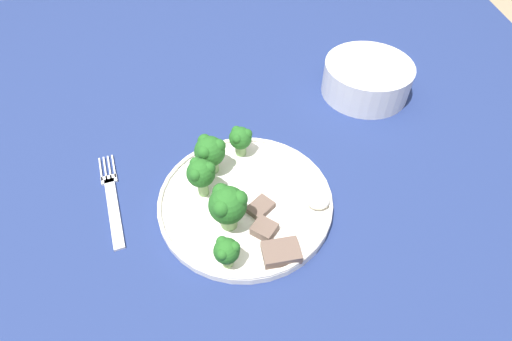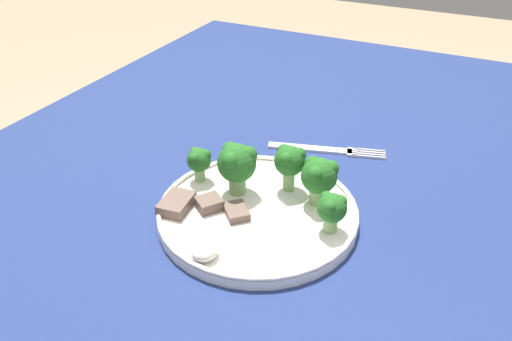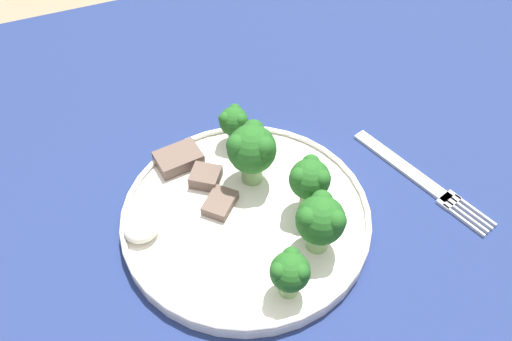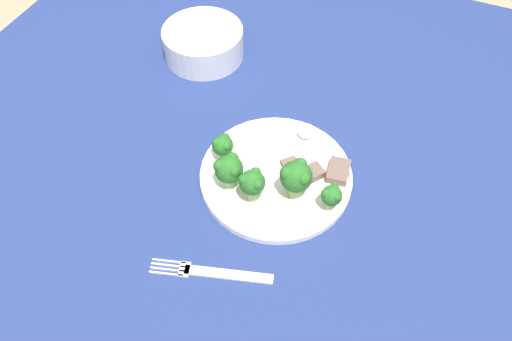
% 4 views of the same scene
% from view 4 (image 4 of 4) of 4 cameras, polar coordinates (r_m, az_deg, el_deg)
% --- Properties ---
extents(ground_plane, '(8.00, 8.00, 0.00)m').
position_cam_4_polar(ground_plane, '(1.51, -3.10, -18.21)').
color(ground_plane, '#9E896B').
extents(table, '(1.40, 1.19, 0.75)m').
position_cam_4_polar(table, '(0.90, -4.91, -3.85)').
color(table, navy).
rests_on(table, ground_plane).
extents(dinner_plate, '(0.25, 0.25, 0.02)m').
position_cam_4_polar(dinner_plate, '(0.83, 2.29, -0.58)').
color(dinner_plate, white).
rests_on(dinner_plate, table).
extents(fork, '(0.07, 0.18, 0.00)m').
position_cam_4_polar(fork, '(0.75, -5.02, -11.56)').
color(fork, silver).
rests_on(fork, table).
extents(cream_bowl, '(0.16, 0.16, 0.06)m').
position_cam_4_polar(cream_bowl, '(1.05, -6.02, 14.23)').
color(cream_bowl, silver).
rests_on(cream_bowl, table).
extents(broccoli_floret_near_rim_left, '(0.05, 0.05, 0.07)m').
position_cam_4_polar(broccoli_floret_near_rim_left, '(0.77, 4.62, -0.71)').
color(broccoli_floret_near_rim_left, '#7FA866').
rests_on(broccoli_floret_near_rim_left, dinner_plate).
extents(broccoli_floret_center_left, '(0.05, 0.05, 0.06)m').
position_cam_4_polar(broccoli_floret_center_left, '(0.78, -3.11, 0.15)').
color(broccoli_floret_center_left, '#7FA866').
rests_on(broccoli_floret_center_left, dinner_plate).
extents(broccoli_floret_back_left, '(0.03, 0.03, 0.05)m').
position_cam_4_polar(broccoli_floret_back_left, '(0.77, 8.64, -2.88)').
color(broccoli_floret_back_left, '#7FA866').
rests_on(broccoli_floret_back_left, dinner_plate).
extents(broccoli_floret_front_left, '(0.04, 0.04, 0.06)m').
position_cam_4_polar(broccoli_floret_front_left, '(0.76, -0.43, -1.39)').
color(broccoli_floret_front_left, '#7FA866').
rests_on(broccoli_floret_front_left, dinner_plate).
extents(broccoli_floret_center_back, '(0.04, 0.04, 0.05)m').
position_cam_4_polar(broccoli_floret_center_back, '(0.82, -3.83, 2.85)').
color(broccoli_floret_center_back, '#7FA866').
rests_on(broccoli_floret_center_back, dinner_plate).
extents(meat_slice_front_slice, '(0.04, 0.04, 0.01)m').
position_cam_4_polar(meat_slice_front_slice, '(0.83, 4.07, 0.40)').
color(meat_slice_front_slice, brown).
rests_on(meat_slice_front_slice, dinner_plate).
extents(meat_slice_middle_slice, '(0.05, 0.04, 0.01)m').
position_cam_4_polar(meat_slice_middle_slice, '(0.83, 9.39, -0.07)').
color(meat_slice_middle_slice, brown).
rests_on(meat_slice_middle_slice, dinner_plate).
extents(meat_slice_rear_slice, '(0.04, 0.04, 0.01)m').
position_cam_4_polar(meat_slice_rear_slice, '(0.82, 6.58, -0.21)').
color(meat_slice_rear_slice, brown).
rests_on(meat_slice_rear_slice, dinner_plate).
extents(sauce_dollop, '(0.03, 0.03, 0.02)m').
position_cam_4_polar(sauce_dollop, '(0.88, 5.74, 4.51)').
color(sauce_dollop, silver).
rests_on(sauce_dollop, dinner_plate).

